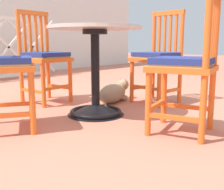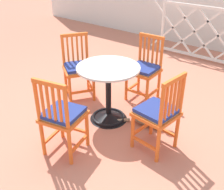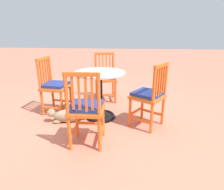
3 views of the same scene
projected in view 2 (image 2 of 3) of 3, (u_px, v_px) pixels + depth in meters
The scene contains 8 objects.
ground_plane at pixel (111, 117), 3.65m from camera, with size 24.00×24.00×0.00m, color #C6755B.
lattice_fence_panel at pixel (218, 36), 5.03m from camera, with size 2.77×0.06×1.05m.
cafe_table at pixel (108, 100), 3.48m from camera, with size 0.76×0.76×0.73m.
orange_chair_facing_out at pixel (158, 114), 2.89m from camera, with size 0.44×0.44×0.91m.
orange_chair_by_planter at pixel (144, 70), 3.89m from camera, with size 0.41×0.41×0.91m.
orange_chair_tucked_in at pixel (78, 68), 3.93m from camera, with size 0.55×0.55×0.91m.
orange_chair_near_fence at pixel (62, 116), 2.85m from camera, with size 0.48×0.48×0.91m.
tabby_cat at pixel (150, 119), 3.44m from camera, with size 0.69×0.40×0.23m.
Camera 2 is at (1.91, -2.39, 2.02)m, focal length 44.56 mm.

